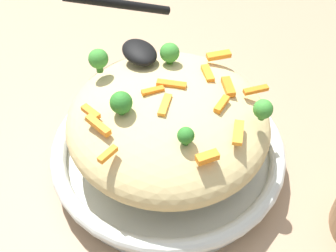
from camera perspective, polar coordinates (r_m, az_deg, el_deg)
ground_plane at (r=0.64m, az=-0.00°, el=-4.79°), size 2.40×2.40×0.00m
serving_bowl at (r=0.62m, az=-0.00°, el=-3.38°), size 0.31×0.31×0.05m
pasta_mound at (r=0.58m, az=-0.00°, el=0.52°), size 0.26×0.25×0.09m
carrot_piece_0 at (r=0.56m, az=0.42°, el=5.11°), size 0.03×0.03×0.01m
carrot_piece_1 at (r=0.58m, az=4.90°, el=6.42°), size 0.03×0.02×0.01m
carrot_piece_2 at (r=0.57m, az=10.76°, el=4.40°), size 0.02×0.03×0.01m
carrot_piece_3 at (r=0.50m, az=-7.44°, el=-3.45°), size 0.01×0.03×0.01m
carrot_piece_4 at (r=0.55m, az=-1.88°, el=4.31°), size 0.01×0.03×0.01m
carrot_piece_5 at (r=0.52m, az=-8.59°, el=0.10°), size 0.04×0.02×0.01m
carrot_piece_6 at (r=0.54m, az=6.61°, el=2.65°), size 0.02×0.03×0.01m
carrot_piece_7 at (r=0.57m, az=7.42°, el=4.82°), size 0.03×0.02×0.01m
carrot_piece_8 at (r=0.61m, az=6.26°, el=8.65°), size 0.02×0.03×0.01m
carrot_piece_9 at (r=0.53m, az=-0.39°, el=2.62°), size 0.03×0.03×0.01m
carrot_piece_10 at (r=0.54m, az=-9.49°, el=1.70°), size 0.03×0.01×0.01m
carrot_piece_11 at (r=0.49m, az=4.86°, el=-3.83°), size 0.02×0.03×0.01m
carrot_piece_12 at (r=0.52m, az=8.64°, el=-0.80°), size 0.03×0.03×0.01m
broccoli_floret_0 at (r=0.53m, az=11.62°, el=2.02°), size 0.02×0.02×0.03m
broccoli_floret_1 at (r=0.59m, az=0.20°, el=8.99°), size 0.03×0.03×0.03m
broccoli_floret_2 at (r=0.50m, az=2.21°, el=-1.20°), size 0.02×0.02×0.02m
broccoli_floret_3 at (r=0.53m, az=-5.79°, el=2.85°), size 0.03×0.03×0.03m
broccoli_floret_4 at (r=0.58m, az=-8.56°, el=8.13°), size 0.03×0.03×0.03m
serving_spoon at (r=0.61m, az=-4.45°, el=11.14°), size 0.12×0.15×0.07m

